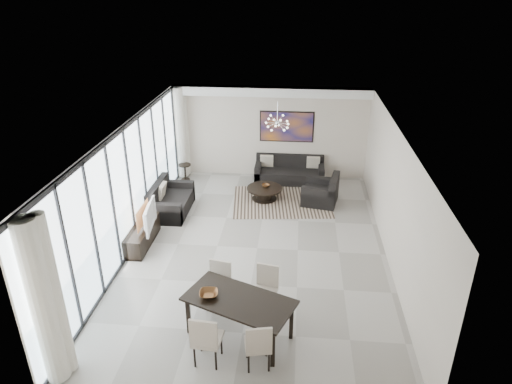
# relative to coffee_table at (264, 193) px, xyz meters

# --- Properties ---
(room_shell) EXTENTS (6.00, 9.00, 2.90)m
(room_shell) POSITION_rel_coffee_table_xyz_m (0.50, -2.68, 1.25)
(room_shell) COLOR #A8A39B
(room_shell) RESTS_ON ground
(window_wall) EXTENTS (0.37, 8.95, 2.90)m
(window_wall) POSITION_rel_coffee_table_xyz_m (-2.81, -2.68, 1.26)
(window_wall) COLOR silver
(window_wall) RESTS_ON floor
(soffit) EXTENTS (5.98, 0.40, 0.26)m
(soffit) POSITION_rel_coffee_table_xyz_m (0.04, 1.62, 2.57)
(soffit) COLOR white
(soffit) RESTS_ON room_shell
(painting) EXTENTS (1.68, 0.04, 0.98)m
(painting) POSITION_rel_coffee_table_xyz_m (0.54, 1.79, 1.45)
(painting) COLOR #B26018
(painting) RESTS_ON room_shell
(chandelier) EXTENTS (0.66, 0.66, 0.71)m
(chandelier) POSITION_rel_coffee_table_xyz_m (0.34, -0.18, 2.15)
(chandelier) COLOR silver
(chandelier) RESTS_ON room_shell
(rug) EXTENTS (2.95, 2.39, 0.01)m
(rug) POSITION_rel_coffee_table_xyz_m (0.51, -0.12, -0.20)
(rug) COLOR black
(rug) RESTS_ON floor
(coffee_table) EXTENTS (1.03, 1.03, 0.36)m
(coffee_table) POSITION_rel_coffee_table_xyz_m (0.00, 0.00, 0.00)
(coffee_table) COLOR black
(coffee_table) RESTS_ON floor
(bowl_coffee) EXTENTS (0.26, 0.26, 0.07)m
(bowl_coffee) POSITION_rel_coffee_table_xyz_m (0.03, 0.07, 0.19)
(bowl_coffee) COLOR brown
(bowl_coffee) RESTS_ON coffee_table
(sofa_main) EXTENTS (2.14, 0.88, 0.78)m
(sofa_main) POSITION_rel_coffee_table_xyz_m (0.68, 1.39, 0.06)
(sofa_main) COLOR black
(sofa_main) RESTS_ON floor
(loveseat) EXTENTS (0.92, 1.64, 0.82)m
(loveseat) POSITION_rel_coffee_table_xyz_m (-2.51, -1.03, 0.08)
(loveseat) COLOR black
(loveseat) RESTS_ON floor
(armchair) EXTENTS (1.11, 1.15, 0.83)m
(armchair) POSITION_rel_coffee_table_xyz_m (1.63, -0.06, 0.08)
(armchair) COLOR black
(armchair) RESTS_ON floor
(side_table) EXTENTS (0.39, 0.39, 0.53)m
(side_table) POSITION_rel_coffee_table_xyz_m (-2.61, 1.16, 0.15)
(side_table) COLOR black
(side_table) RESTS_ON floor
(tv_console) EXTENTS (0.43, 1.53, 0.48)m
(tv_console) POSITION_rel_coffee_table_xyz_m (-2.72, -2.75, 0.03)
(tv_console) COLOR black
(tv_console) RESTS_ON floor
(television) EXTENTS (0.26, 1.06, 0.60)m
(television) POSITION_rel_coffee_table_xyz_m (-2.56, -2.79, 0.57)
(television) COLOR gray
(television) RESTS_ON tv_console
(dining_table) EXTENTS (2.10, 1.59, 0.78)m
(dining_table) POSITION_rel_coffee_table_xyz_m (-0.00, -5.61, 0.50)
(dining_table) COLOR black
(dining_table) RESTS_ON floor
(dining_chair_sw) EXTENTS (0.50, 0.50, 0.99)m
(dining_chair_sw) POSITION_rel_coffee_table_xyz_m (-0.45, -6.35, 0.37)
(dining_chair_sw) COLOR #BBAD9B
(dining_chair_sw) RESTS_ON floor
(dining_chair_se) EXTENTS (0.50, 0.50, 0.91)m
(dining_chair_se) POSITION_rel_coffee_table_xyz_m (0.40, -6.35, 0.32)
(dining_chair_se) COLOR #BBAD9B
(dining_chair_se) RESTS_ON floor
(dining_chair_nw) EXTENTS (0.51, 0.51, 0.94)m
(dining_chair_nw) POSITION_rel_coffee_table_xyz_m (-0.50, -4.79, 0.33)
(dining_chair_nw) COLOR #BBAD9B
(dining_chair_nw) RESTS_ON floor
(dining_chair_ne) EXTENTS (0.51, 0.51, 0.93)m
(dining_chair_ne) POSITION_rel_coffee_table_xyz_m (0.41, -4.82, 0.33)
(dining_chair_ne) COLOR #BBAD9B
(dining_chair_ne) RESTS_ON floor
(bowl_dining) EXTENTS (0.36, 0.36, 0.08)m
(bowl_dining) POSITION_rel_coffee_table_xyz_m (-0.54, -5.56, 0.62)
(bowl_dining) COLOR brown
(bowl_dining) RESTS_ON dining_table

